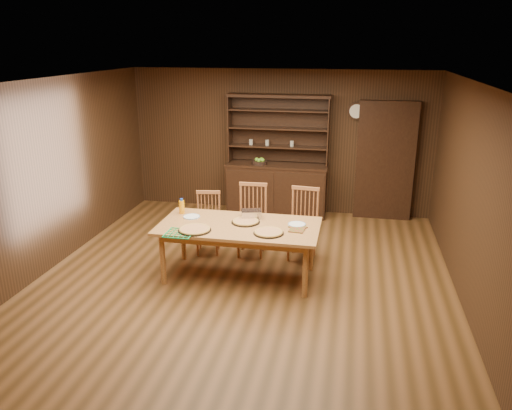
% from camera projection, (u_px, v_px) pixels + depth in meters
% --- Properties ---
extents(floor, '(6.00, 6.00, 0.00)m').
position_uv_depth(floor, '(245.00, 278.00, 6.76)').
color(floor, brown).
rests_on(floor, ground).
extents(room_shell, '(6.00, 6.00, 6.00)m').
position_uv_depth(room_shell, '(244.00, 165.00, 6.27)').
color(room_shell, white).
rests_on(room_shell, floor).
extents(china_hutch, '(1.84, 0.52, 2.17)m').
position_uv_depth(china_hutch, '(277.00, 182.00, 9.14)').
color(china_hutch, black).
rests_on(china_hutch, floor).
extents(doorway, '(1.00, 0.18, 2.10)m').
position_uv_depth(doorway, '(385.00, 161.00, 8.78)').
color(doorway, black).
rests_on(doorway, floor).
extents(wall_clock, '(0.30, 0.05, 0.30)m').
position_uv_depth(wall_clock, '(356.00, 111.00, 8.67)').
color(wall_clock, black).
rests_on(wall_clock, room_shell).
extents(dining_table, '(2.12, 1.06, 0.75)m').
position_uv_depth(dining_table, '(239.00, 230.00, 6.61)').
color(dining_table, '#CC8146').
rests_on(dining_table, floor).
extents(chair_left, '(0.44, 0.42, 0.93)m').
position_uv_depth(chair_left, '(208.00, 220.00, 7.51)').
color(chair_left, '#B66D3E').
rests_on(chair_left, floor).
extents(chair_center, '(0.46, 0.44, 1.07)m').
position_uv_depth(chair_center, '(252.00, 217.00, 7.42)').
color(chair_center, '#B66D3E').
rests_on(chair_center, floor).
extents(chair_right, '(0.47, 0.45, 1.05)m').
position_uv_depth(chair_right, '(303.00, 221.00, 7.29)').
color(chair_right, '#B66D3E').
rests_on(chair_right, floor).
extents(pizza_left, '(0.42, 0.42, 0.04)m').
position_uv_depth(pizza_left, '(195.00, 229.00, 6.38)').
color(pizza_left, black).
rests_on(pizza_left, dining_table).
extents(pizza_right, '(0.39, 0.39, 0.04)m').
position_uv_depth(pizza_right, '(269.00, 232.00, 6.28)').
color(pizza_right, black).
rests_on(pizza_right, dining_table).
extents(pizza_center, '(0.38, 0.38, 0.04)m').
position_uv_depth(pizza_center, '(246.00, 221.00, 6.66)').
color(pizza_center, black).
rests_on(pizza_center, dining_table).
extents(cooling_rack, '(0.40, 0.40, 0.02)m').
position_uv_depth(cooling_rack, '(179.00, 233.00, 6.28)').
color(cooling_rack, '#0C9D4C').
rests_on(cooling_rack, dining_table).
extents(plate_left, '(0.23, 0.23, 0.02)m').
position_uv_depth(plate_left, '(192.00, 217.00, 6.87)').
color(plate_left, white).
rests_on(plate_left, dining_table).
extents(plate_right, '(0.23, 0.23, 0.02)m').
position_uv_depth(plate_right, '(297.00, 224.00, 6.58)').
color(plate_right, white).
rests_on(plate_right, dining_table).
extents(foil_dish, '(0.31, 0.26, 0.11)m').
position_uv_depth(foil_dish, '(251.00, 214.00, 6.83)').
color(foil_dish, white).
rests_on(foil_dish, dining_table).
extents(juice_bottle, '(0.08, 0.08, 0.22)m').
position_uv_depth(juice_bottle, '(182.00, 207.00, 7.00)').
color(juice_bottle, '#FF9F0D').
rests_on(juice_bottle, dining_table).
extents(pot_holder_a, '(0.21, 0.21, 0.01)m').
position_uv_depth(pot_holder_a, '(297.00, 230.00, 6.39)').
color(pot_holder_a, '#B31420').
rests_on(pot_holder_a, dining_table).
extents(pot_holder_b, '(0.26, 0.26, 0.01)m').
position_uv_depth(pot_holder_b, '(298.00, 227.00, 6.48)').
color(pot_holder_b, '#B31420').
rests_on(pot_holder_b, dining_table).
extents(fruit_bowl, '(0.28, 0.28, 0.12)m').
position_uv_depth(fruit_bowl, '(260.00, 162.00, 9.02)').
color(fruit_bowl, black).
rests_on(fruit_bowl, china_hutch).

